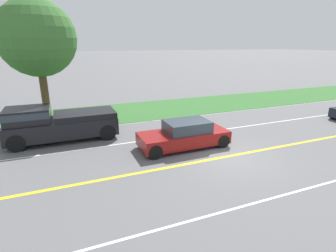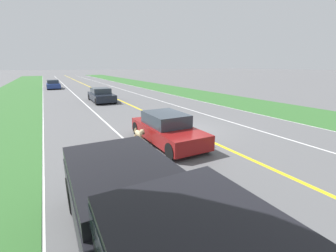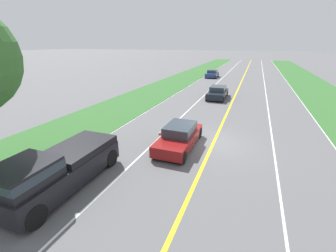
% 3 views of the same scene
% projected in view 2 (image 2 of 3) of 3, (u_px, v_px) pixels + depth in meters
% --- Properties ---
extents(ground_plane, '(400.00, 400.00, 0.00)m').
position_uv_depth(ground_plane, '(187.00, 130.00, 12.36)').
color(ground_plane, '#5B5B5E').
extents(centre_divider_line, '(0.18, 160.00, 0.01)m').
position_uv_depth(centre_divider_line, '(187.00, 130.00, 12.35)').
color(centre_divider_line, yellow).
rests_on(centre_divider_line, ground).
extents(lane_edge_line_right, '(0.14, 160.00, 0.01)m').
position_uv_depth(lane_edge_line_right, '(42.00, 153.00, 9.14)').
color(lane_edge_line_right, white).
rests_on(lane_edge_line_right, ground).
extents(lane_edge_line_left, '(0.14, 160.00, 0.01)m').
position_uv_depth(lane_edge_line_left, '(271.00, 117.00, 15.57)').
color(lane_edge_line_left, white).
rests_on(lane_edge_line_left, ground).
extents(lane_dash_same_dir, '(0.10, 160.00, 0.01)m').
position_uv_depth(lane_dash_same_dir, '(125.00, 140.00, 10.75)').
color(lane_dash_same_dir, white).
rests_on(lane_dash_same_dir, ground).
extents(lane_dash_oncoming, '(0.10, 160.00, 0.01)m').
position_uv_depth(lane_dash_oncoming, '(234.00, 123.00, 13.96)').
color(lane_dash_oncoming, white).
rests_on(lane_dash_oncoming, ground).
extents(grass_verge_left, '(6.00, 160.00, 0.03)m').
position_uv_depth(grass_verge_left, '(298.00, 113.00, 16.94)').
color(grass_verge_left, '#33662D').
rests_on(grass_verge_left, ground).
extents(ego_car, '(1.85, 4.50, 1.36)m').
position_uv_depth(ego_car, '(167.00, 129.00, 10.31)').
color(ego_car, maroon).
rests_on(ego_car, ground).
extents(dog, '(0.25, 1.26, 0.81)m').
position_uv_depth(dog, '(139.00, 134.00, 10.06)').
color(dog, '#D1B784').
rests_on(dog, ground).
extents(pickup_truck, '(2.11, 5.60, 1.92)m').
position_uv_depth(pickup_truck, '(148.00, 223.00, 3.65)').
color(pickup_truck, black).
rests_on(pickup_truck, ground).
extents(car_trailing_near, '(1.92, 4.44, 1.33)m').
position_uv_depth(car_trailing_near, '(101.00, 95.00, 22.09)').
color(car_trailing_near, black).
rests_on(car_trailing_near, ground).
extents(car_trailing_mid, '(1.89, 4.22, 1.33)m').
position_uv_depth(car_trailing_mid, '(53.00, 85.00, 34.51)').
color(car_trailing_mid, navy).
rests_on(car_trailing_mid, ground).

